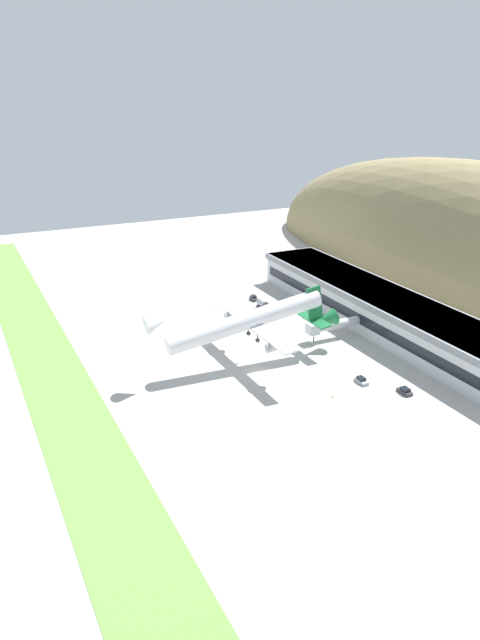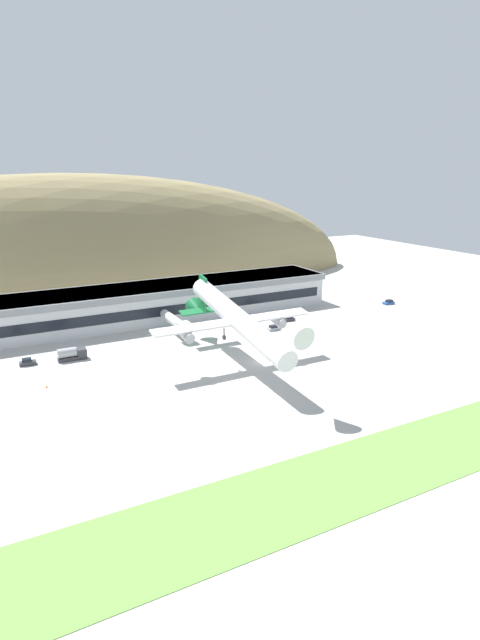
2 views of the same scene
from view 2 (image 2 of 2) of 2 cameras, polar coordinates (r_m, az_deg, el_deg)
The scene contains 13 objects.
ground_plane at distance 119.29m, azimuth 2.41°, elevation -4.85°, with size 365.96×365.96×0.00m, color #B7B5AF.
grass_strip_foreground at distance 86.52m, azimuth 18.43°, elevation -14.61°, with size 329.37×16.06×0.08m, color #669342.
hill_backdrop at distance 202.81m, azimuth -18.69°, elevation 3.33°, with size 252.74×55.20×86.24m, color #8E7F56.
terminal_building at distance 154.55m, azimuth -9.57°, elevation 2.27°, with size 113.02×19.30×10.47m.
jetway_0 at distance 138.21m, azimuth -7.40°, elevation -0.18°, with size 3.38×16.59×5.43m.
cargo_airplane at distance 113.40m, azimuth -0.46°, elevation 0.14°, with size 39.28×53.39×12.81m.
service_car_0 at distance 142.98m, azimuth 3.87°, elevation -0.93°, with size 3.91×1.80×1.47m.
service_car_1 at distance 127.49m, azimuth -23.11°, elevation -4.47°, with size 3.85×2.08×1.67m.
service_car_2 at distance 178.04m, azimuth 16.64°, elevation 1.95°, with size 4.06×2.05×1.52m.
service_car_3 at distance 152.25m, azimuth 5.57°, elevation 0.14°, with size 3.89×1.85×1.51m.
fuel_truck at distance 126.79m, azimuth -18.69°, elevation -3.71°, with size 6.80×2.42×3.15m.
traffic_cone_0 at distance 136.58m, azimuth 7.27°, elevation -2.02°, with size 0.52×0.52×0.58m.
traffic_cone_1 at distance 113.31m, azimuth -21.23°, elevation -7.09°, with size 0.52×0.52×0.58m.
Camera 2 is at (-55.80, -95.94, 43.74)m, focal length 28.00 mm.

